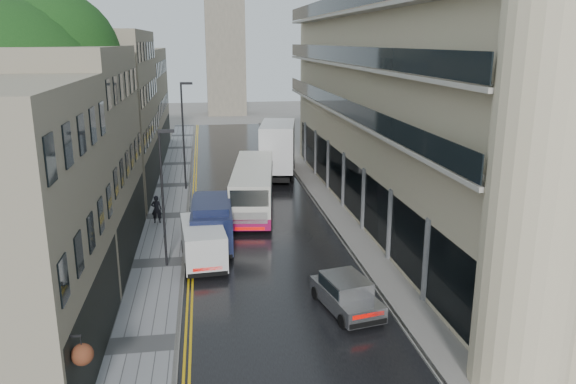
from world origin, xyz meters
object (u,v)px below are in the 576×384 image
object	(u,v)px
pedestrian	(157,209)
navy_van	(192,233)
tree_near	(13,134)
tree_far	(77,115)
lamp_post_near	(163,200)
cream_bus	(233,200)
white_lorry	(262,154)
lamp_post_far	(183,137)
white_van	(187,256)
silver_hatchback	(344,311)

from	to	relation	value
pedestrian	navy_van	bearing A→B (deg)	113.18
tree_near	tree_far	distance (m)	13.02
tree_near	lamp_post_near	distance (m)	7.93
cream_bus	white_lorry	xyz separation A→B (m)	(3.00, 10.72, 0.84)
white_lorry	lamp_post_far	bearing A→B (deg)	-153.29
lamp_post_far	white_lorry	bearing A→B (deg)	27.69
tree_far	lamp_post_far	world-z (taller)	tree_far
white_van	lamp_post_near	world-z (taller)	lamp_post_near
tree_far	cream_bus	bearing A→B (deg)	-34.96
silver_hatchback	lamp_post_near	xyz separation A→B (m)	(-7.51, 7.60, 2.86)
cream_bus	navy_van	size ratio (longest dim) A/B	2.00
tree_near	pedestrian	distance (m)	10.43
tree_near	pedestrian	xyz separation A→B (m)	(6.09, 6.04, -5.93)
white_van	lamp_post_near	distance (m)	3.11
cream_bus	lamp_post_near	bearing A→B (deg)	-111.95
tree_far	lamp_post_far	distance (m)	7.78
tree_near	white_lorry	xyz separation A→B (m)	(13.94, 16.28, -4.56)
navy_van	lamp_post_near	world-z (taller)	lamp_post_near
silver_hatchback	pedestrian	distance (m)	17.15
white_lorry	lamp_post_near	distance (m)	18.85
white_van	pedestrian	xyz separation A→B (m)	(-2.11, 8.71, -0.09)
pedestrian	lamp_post_far	xyz separation A→B (m)	(1.59, 8.40, 3.22)
navy_van	pedestrian	distance (m)	6.67
cream_bus	white_van	xyz separation A→B (m)	(-2.73, -8.23, -0.44)
white_lorry	white_van	world-z (taller)	white_lorry
white_lorry	pedestrian	world-z (taller)	white_lorry
tree_near	tree_far	xyz separation A→B (m)	(0.30, 13.00, -0.72)
lamp_post_far	lamp_post_near	bearing A→B (deg)	-80.85
tree_far	lamp_post_near	bearing A→B (deg)	-64.48
tree_near	cream_bus	world-z (taller)	tree_near
white_van	lamp_post_far	distance (m)	17.40
pedestrian	tree_near	bearing A→B (deg)	47.17
white_van	pedestrian	bearing A→B (deg)	99.01
silver_hatchback	lamp_post_near	size ratio (longest dim) A/B	0.58
tree_near	white_lorry	world-z (taller)	tree_near
navy_van	white_lorry	bearing A→B (deg)	72.71
lamp_post_near	lamp_post_far	size ratio (longest dim) A/B	0.86
lamp_post_near	white_lorry	bearing A→B (deg)	70.41
cream_bus	pedestrian	xyz separation A→B (m)	(-4.84, 0.47, -0.53)
white_lorry	lamp_post_near	world-z (taller)	lamp_post_near
lamp_post_near	tree_far	bearing A→B (deg)	117.23
tree_near	white_lorry	distance (m)	21.91
tree_near	cream_bus	xyz separation A→B (m)	(10.93, 5.56, -5.40)
lamp_post_near	lamp_post_far	bearing A→B (deg)	89.58
tree_far	white_van	xyz separation A→B (m)	(7.90, -15.67, -5.12)
tree_far	cream_bus	distance (m)	13.80
cream_bus	white_lorry	world-z (taller)	white_lorry
tree_far	pedestrian	world-z (taller)	tree_far
white_lorry	navy_van	distance (m)	17.39
white_lorry	lamp_post_near	bearing A→B (deg)	-101.00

